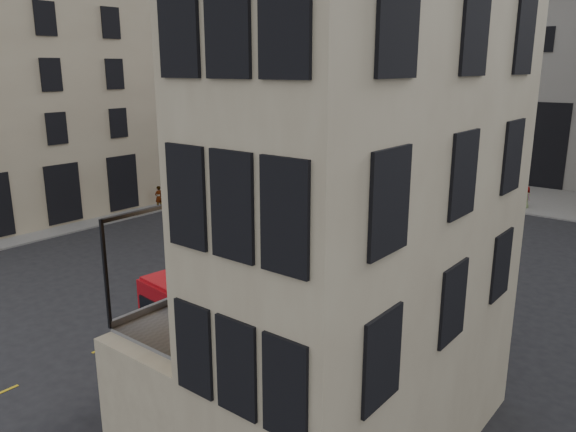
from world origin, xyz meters
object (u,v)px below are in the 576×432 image
Objects in this scene: car_a at (304,221)px; cafe_chair_c at (299,280)px; cyclist at (259,244)px; pedestrian_b at (385,171)px; pedestrian_c at (502,180)px; cafe_chair_d at (357,252)px; cafe_table_far at (330,239)px; pedestrian_a at (263,181)px; traffic_light_near at (312,227)px; cafe_chair_b at (275,294)px; street_lamp_a at (197,178)px; bicycle at (247,242)px; car_b at (360,210)px; traffic_light_far at (292,164)px; bus_near at (272,294)px; cafe_table_mid at (262,262)px; cafe_chair_a at (213,325)px; cafe_table_near at (196,292)px; street_lamp_b at (410,166)px; car_c at (314,191)px; pedestrian_d at (526,198)px; bus_far at (277,169)px; pedestrian_e at (159,197)px.

cafe_chair_c is (12.97, -17.52, 4.15)m from car_a.
cyclist reaches higher than car_a.
car_a is 20.92m from pedestrian_b.
cafe_chair_d is at bearing 59.20° from pedestrian_c.
pedestrian_a is at bearing 135.63° from cafe_table_far.
traffic_light_near is 4.57× the size of cafe_chair_b.
bicycle is at bearing -28.06° from street_lamp_a.
car_b is 2.56× the size of pedestrian_c.
cafe_chair_c is (11.35, -22.30, 4.09)m from car_b.
street_lamp_a reaches higher than traffic_light_far.
bus_near is 13.82× the size of cafe_chair_d.
cafe_chair_a is at bearing -66.62° from cafe_table_mid.
pedestrian_b is at bearing 67.09° from traffic_light_far.
cafe_chair_b is at bearing 51.88° from cafe_table_near.
street_lamp_a is 0.50× the size of bus_near.
bicycle is 2.16m from cyclist.
bus_near reaches higher than car_a.
cyclist is 17.43m from cafe_chair_b.
cafe_chair_c reaches higher than street_lamp_b.
cafe_table_mid is at bearing -49.55° from car_a.
pedestrian_a is 13.72m from pedestrian_b.
cafe_chair_a is (3.94, -6.93, 2.49)m from bus_near.
cafe_chair_b is at bearing 90.78° from cafe_chair_a.
car_c reaches higher than bicycle.
car_c is at bearing 4.91° from bicycle.
pedestrian_d is at bearing -0.74° from street_lamp_b.
pedestrian_a is (-12.17, 14.26, 0.00)m from cyclist.
street_lamp_b reaches higher than bus_far.
cyclist is (1.48, -6.38, 0.22)m from car_a.
cafe_table_far reaches higher than car_a.
pedestrian_e reaches higher than car_b.
cafe_chair_a reaches higher than bus_far.
car_b is at bearing 0.86° from cyclist.
cafe_chair_a reaches higher than bicycle.
cafe_chair_c is (22.13, -27.84, 2.45)m from traffic_light_far.
bicycle is 18.57m from cafe_chair_c.
street_lamp_a is 11.29m from car_a.
cafe_table_mid reaches higher than bicycle.
car_a is (0.16, -16.32, -1.67)m from street_lamp_b.
car_c is (3.92, -1.98, -1.73)m from traffic_light_far.
street_lamp_a is 1.26× the size of car_a.
bicycle is at bearing -94.04° from car_b.
street_lamp_a reaches higher than bicycle.
traffic_light_near is 11.17m from cafe_table_far.
street_lamp_b is at bearing 105.96° from car_b.
cafe_table_near is 1.61m from cafe_chair_a.
bus_far is (0.24, -2.55, -0.11)m from traffic_light_far.
car_a is at bearing 119.72° from cafe_table_near.
street_lamp_b is 7.32× the size of cafe_table_far.
street_lamp_b is 6.90× the size of cafe_chair_d.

